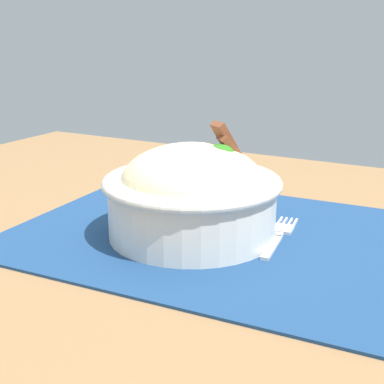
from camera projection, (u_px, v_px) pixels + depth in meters
name	position (u px, v px, depth m)	size (l,w,h in m)	color
table	(196.00, 289.00, 0.69)	(1.12, 0.77, 0.76)	olive
placemat	(215.00, 234.00, 0.63)	(0.44, 0.34, 0.00)	navy
bowl	(192.00, 193.00, 0.60)	(0.22, 0.22, 0.12)	silver
fork	(279.00, 235.00, 0.61)	(0.03, 0.13, 0.00)	silver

